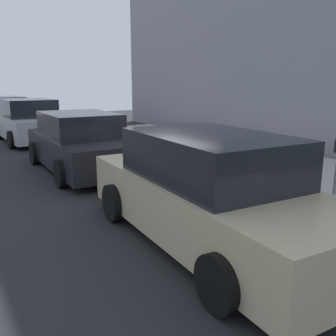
% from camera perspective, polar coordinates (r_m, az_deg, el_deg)
% --- Properties ---
extents(ground_plane, '(40.00, 40.00, 0.00)m').
position_cam_1_polar(ground_plane, '(9.69, -2.13, -0.85)').
color(ground_plane, black).
extents(sidewalk_curb, '(18.00, 5.00, 0.14)m').
position_cam_1_polar(sidewalk_curb, '(11.11, 9.06, 1.17)').
color(sidewalk_curb, '#9E9B93').
rests_on(sidewalk_curb, ground_plane).
extents(suitcase_black_0, '(0.49, 0.27, 0.83)m').
position_cam_1_polar(suitcase_black_0, '(7.12, 16.89, -2.20)').
color(suitcase_black_0, black).
rests_on(suitcase_black_0, sidewalk_curb).
extents(suitcase_navy_1, '(0.39, 0.24, 0.63)m').
position_cam_1_polar(suitcase_navy_1, '(7.55, 14.49, -1.97)').
color(suitcase_navy_1, navy).
rests_on(suitcase_navy_1, sidewalk_curb).
extents(suitcase_teal_2, '(0.40, 0.28, 0.83)m').
position_cam_1_polar(suitcase_teal_2, '(7.83, 11.87, -1.13)').
color(suitcase_teal_2, '#0F606B').
rests_on(suitcase_teal_2, sidewalk_curb).
extents(suitcase_red_3, '(0.38, 0.22, 0.86)m').
position_cam_1_polar(suitcase_red_3, '(8.18, 9.81, -0.36)').
color(suitcase_red_3, red).
rests_on(suitcase_red_3, sidewalk_curb).
extents(suitcase_silver_4, '(0.44, 0.27, 0.84)m').
position_cam_1_polar(suitcase_silver_4, '(8.49, 7.28, 0.25)').
color(suitcase_silver_4, '#9EA0A8').
rests_on(suitcase_silver_4, sidewalk_curb).
extents(suitcase_maroon_5, '(0.48, 0.29, 0.84)m').
position_cam_1_polar(suitcase_maroon_5, '(8.93, 5.51, 0.88)').
color(suitcase_maroon_5, maroon).
rests_on(suitcase_maroon_5, sidewalk_curb).
extents(suitcase_olive_6, '(0.44, 0.20, 0.80)m').
position_cam_1_polar(suitcase_olive_6, '(9.35, 3.53, 1.37)').
color(suitcase_olive_6, '#59601E').
rests_on(suitcase_olive_6, sidewalk_curb).
extents(suitcase_black_7, '(0.41, 0.23, 1.03)m').
position_cam_1_polar(suitcase_black_7, '(9.69, 1.46, 2.29)').
color(suitcase_black_7, black).
rests_on(suitcase_black_7, sidewalk_curb).
extents(fire_hydrant, '(0.39, 0.21, 0.81)m').
position_cam_1_polar(fire_hydrant, '(10.43, -1.14, 3.31)').
color(fire_hydrant, '#D89E0C').
rests_on(fire_hydrant, sidewalk_curb).
extents(bollard_post, '(0.11, 0.11, 0.93)m').
position_cam_1_polar(bollard_post, '(10.92, -3.63, 3.96)').
color(bollard_post, brown).
rests_on(bollard_post, sidewalk_curb).
extents(parked_car_beige_0, '(4.89, 2.23, 1.62)m').
position_cam_1_polar(parked_car_beige_0, '(5.45, 6.27, -3.77)').
color(parked_car_beige_0, tan).
rests_on(parked_car_beige_0, ground_plane).
extents(parked_car_charcoal_1, '(4.60, 2.15, 1.54)m').
position_cam_1_polar(parked_car_charcoal_1, '(10.18, -13.22, 3.65)').
color(parked_car_charcoal_1, black).
rests_on(parked_car_charcoal_1, ground_plane).
extents(parked_car_silver_2, '(4.52, 2.19, 1.66)m').
position_cam_1_polar(parked_car_silver_2, '(15.83, -20.44, 6.62)').
color(parked_car_silver_2, '#B2B5BA').
rests_on(parked_car_silver_2, ground_plane).
extents(parked_car_red_3, '(4.73, 2.10, 1.58)m').
position_cam_1_polar(parked_car_red_3, '(20.99, -23.55, 7.67)').
color(parked_car_red_3, '#AD1619').
rests_on(parked_car_red_3, ground_plane).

